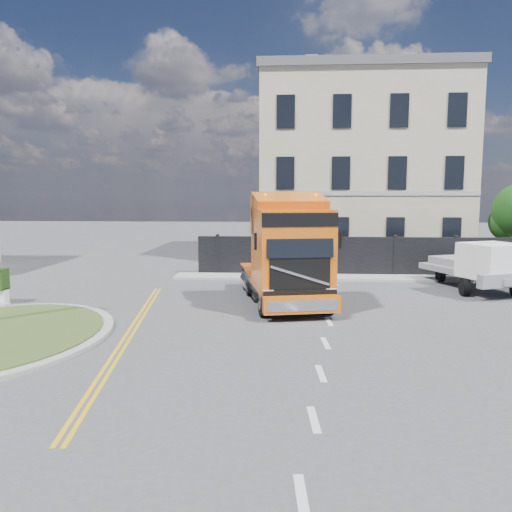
{
  "coord_description": "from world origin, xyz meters",
  "views": [
    {
      "loc": [
        1.57,
        -16.38,
        4.11
      ],
      "look_at": [
        0.39,
        2.4,
        1.8
      ],
      "focal_mm": 35.0,
      "sensor_mm": 36.0,
      "label": 1
    }
  ],
  "objects": [
    {
      "name": "truck",
      "position": [
        1.61,
        1.81,
        1.82
      ],
      "size": [
        3.83,
        7.15,
        4.07
      ],
      "rotation": [
        0.0,
        0.0,
        0.2
      ],
      "color": "black",
      "rests_on": "ground"
    },
    {
      "name": "ground",
      "position": [
        0.0,
        0.0,
        0.0
      ],
      "size": [
        120.0,
        120.0,
        0.0
      ],
      "primitive_type": "plane",
      "color": "#424244",
      "rests_on": "ground"
    },
    {
      "name": "flatbed_pickup",
      "position": [
        9.86,
        4.79,
        1.17
      ],
      "size": [
        3.93,
        5.71,
        2.16
      ],
      "rotation": [
        0.0,
        0.0,
        0.4
      ],
      "color": "gray",
      "rests_on": "ground"
    },
    {
      "name": "pavement_far",
      "position": [
        6.0,
        8.1,
        0.06
      ],
      "size": [
        20.0,
        1.6,
        0.12
      ],
      "primitive_type": "cube",
      "color": "#969690",
      "rests_on": "ground"
    },
    {
      "name": "hoarding_fence",
      "position": [
        6.55,
        9.0,
        1.0
      ],
      "size": [
        18.8,
        0.25,
        2.0
      ],
      "color": "black",
      "rests_on": "ground"
    },
    {
      "name": "georgian_building",
      "position": [
        6.0,
        16.5,
        5.77
      ],
      "size": [
        12.3,
        10.3,
        12.8
      ],
      "color": "#BCAF95",
      "rests_on": "ground"
    }
  ]
}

